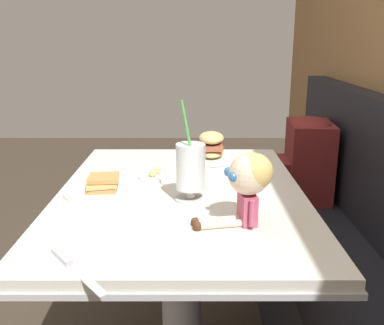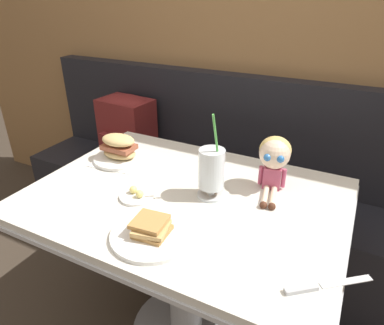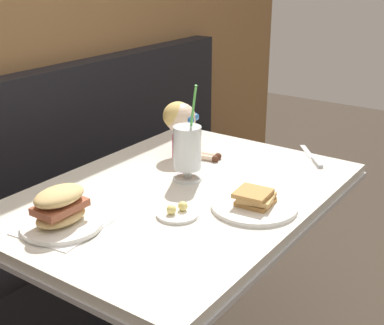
% 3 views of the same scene
% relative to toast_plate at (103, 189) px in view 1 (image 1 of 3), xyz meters
% --- Properties ---
extents(booth_bench, '(2.60, 0.48, 1.00)m').
position_rel_toast_plate_xyz_m(booth_bench, '(-0.02, 0.88, -0.43)').
color(booth_bench, black).
rests_on(booth_bench, ground).
extents(diner_table, '(1.11, 0.81, 0.74)m').
position_rel_toast_plate_xyz_m(diner_table, '(-0.02, 0.25, -0.21)').
color(diner_table, silver).
rests_on(diner_table, ground).
extents(toast_plate, '(0.25, 0.25, 0.06)m').
position_rel_toast_plate_xyz_m(toast_plate, '(0.00, 0.00, 0.00)').
color(toast_plate, white).
rests_on(toast_plate, diner_table).
extents(milkshake_glass, '(0.10, 0.10, 0.31)m').
position_rel_toast_plate_xyz_m(milkshake_glass, '(0.06, 0.28, 0.09)').
color(milkshake_glass, silver).
rests_on(milkshake_glass, diner_table).
extents(sandwich_plate, '(0.22, 0.22, 0.12)m').
position_rel_toast_plate_xyz_m(sandwich_plate, '(-0.40, 0.37, 0.03)').
color(sandwich_plate, white).
rests_on(sandwich_plate, diner_table).
extents(butter_saucer, '(0.12, 0.12, 0.04)m').
position_rel_toast_plate_xyz_m(butter_saucer, '(-0.16, 0.15, -0.01)').
color(butter_saucer, white).
rests_on(butter_saucer, diner_table).
extents(butter_knife, '(0.20, 0.16, 0.01)m').
position_rel_toast_plate_xyz_m(butter_knife, '(0.46, 0.01, -0.01)').
color(butter_knife, silver).
rests_on(butter_knife, diner_table).
extents(seated_doll, '(0.13, 0.23, 0.20)m').
position_rel_toast_plate_xyz_m(seated_doll, '(0.24, 0.44, 0.11)').
color(seated_doll, '#B74C6B').
rests_on(seated_doll, diner_table).
extents(backpack, '(0.32, 0.27, 0.41)m').
position_rel_toast_plate_xyz_m(backpack, '(-0.74, 0.85, -0.10)').
color(backpack, maroon).
rests_on(backpack, booth_bench).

